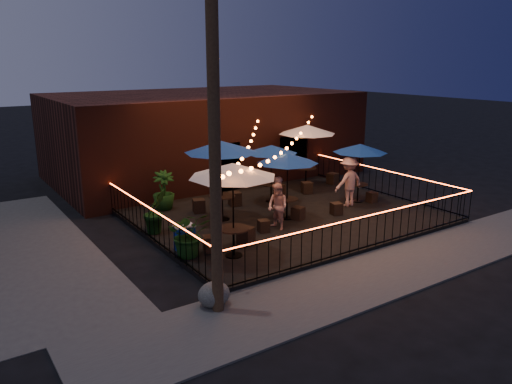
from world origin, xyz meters
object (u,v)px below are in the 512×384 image
Objects in this scene: cafe_table_5 at (307,130)px; cooler at (185,237)px; utility_pole at (214,138)px; cafe_table_1 at (221,148)px; boulder at (214,294)px; cafe_table_3 at (271,150)px; cafe_table_4 at (360,149)px; cafe_table_2 at (288,159)px; cafe_table_0 at (233,171)px.

cooler is at bearing -153.47° from cafe_table_5.
cafe_table_1 is at bearing 58.93° from utility_pole.
cafe_table_5 is at bearing 39.75° from boulder.
cafe_table_3 is 2.89m from cafe_table_5.
cafe_table_1 is 6.52m from boulder.
cafe_table_4 reaches higher than cafe_table_3.
cafe_table_1 is 1.11× the size of cafe_table_3.
cafe_table_1 reaches higher than boulder.
cafe_table_1 is 2.29m from cafe_table_2.
boulder is (-3.22, -5.15, -2.35)m from cafe_table_1.
boulder is (-5.15, -3.99, -1.95)m from cafe_table_2.
cafe_table_4 is (2.81, -1.91, 0.04)m from cafe_table_3.
cafe_table_2 reaches higher than cooler.
cafe_table_4 is 3.01× the size of cooler.
boulder is (-0.87, -3.30, -0.21)m from cooler.
boulder is at bearing -121.99° from cafe_table_1.
cafe_table_0 is at bearing 49.09° from boulder.
boulder is (0.03, 0.24, -3.68)m from utility_pole.
cafe_table_0 is 1.32× the size of cafe_table_4.
cafe_table_1 reaches higher than cafe_table_0.
cooler is at bearing -141.68° from cafe_table_1.
cafe_table_3 is at bearing 46.49° from utility_pole.
cafe_table_0 is at bearing -136.17° from cafe_table_3.
cafe_table_0 is 2.58m from cooler.
cafe_table_5 is at bearing 29.94° from cooler.
cooler is at bearing -173.73° from cafe_table_4.
cafe_table_0 is at bearing -143.28° from cafe_table_5.
cafe_table_3 is (0.82, 2.09, -0.08)m from cafe_table_2.
cafe_table_0 is 7.28m from cafe_table_4.
cafe_table_1 is 1.26× the size of cafe_table_4.
cafe_table_5 is (2.65, 1.08, 0.43)m from cafe_table_3.
cafe_table_5 is (3.46, 3.17, 0.35)m from cafe_table_2.
cafe_table_1 is at bearing 65.29° from cafe_table_0.
cooler is (-0.94, 1.21, -2.08)m from cafe_table_0.
cafe_table_4 is 0.74× the size of cafe_table_5.
cafe_table_0 reaches higher than cafe_table_2.
cafe_table_1 is 0.93× the size of cafe_table_5.
cafe_table_3 is 3.43× the size of cooler.
utility_pole is 6.91m from cafe_table_2.
utility_pole reaches higher than cafe_table_5.
utility_pole is at bearing -128.33° from cafe_table_0.
cooler is at bearing 75.72° from utility_pole.
utility_pole is at bearing -140.77° from cafe_table_2.
cafe_table_1 is 3.68m from cooler.
cafe_table_0 is 8.49m from cafe_table_5.
cafe_table_1 is 5.75m from cafe_table_5.
cafe_table_1 reaches higher than cafe_table_5.
cafe_table_5 is at bearing 22.27° from cafe_table_3.
cafe_table_5 reaches higher than boulder.
cafe_table_0 is 1.16× the size of cafe_table_3.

